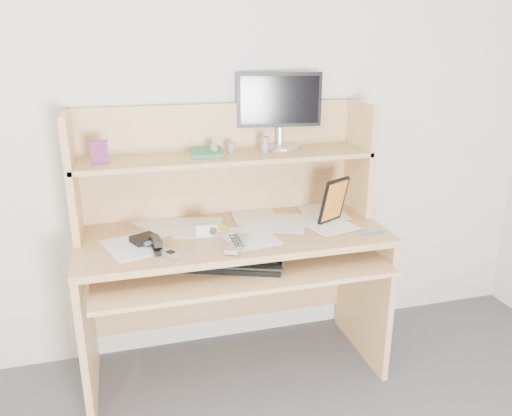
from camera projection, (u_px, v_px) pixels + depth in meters
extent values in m
cube|color=beige|center=(218.00, 113.00, 2.43)|extent=(3.60, 0.04, 2.50)
cube|color=tan|center=(234.00, 235.00, 2.30)|extent=(1.40, 0.60, 0.03)
cube|color=tan|center=(87.00, 327.00, 2.25)|extent=(0.03, 0.56, 0.72)
cube|color=tan|center=(363.00, 289.00, 2.59)|extent=(0.03, 0.56, 0.72)
cube|color=tan|center=(223.00, 285.00, 2.69)|extent=(1.34, 0.02, 0.41)
cube|color=tan|center=(240.00, 264.00, 2.22)|extent=(1.28, 0.55, 0.02)
cube|color=tan|center=(220.00, 160.00, 2.47)|extent=(1.40, 0.02, 0.55)
cube|color=tan|center=(72.00, 176.00, 2.17)|extent=(0.03, 0.30, 0.55)
cube|color=tan|center=(359.00, 158.00, 2.51)|extent=(0.03, 0.30, 0.55)
cube|color=tan|center=(226.00, 157.00, 2.33)|extent=(1.38, 0.30, 0.02)
cube|color=white|center=(234.00, 231.00, 2.29)|extent=(1.32, 0.54, 0.01)
cube|color=black|center=(227.00, 264.00, 2.17)|extent=(0.51, 0.33, 0.02)
cube|color=black|center=(227.00, 261.00, 2.17)|extent=(0.47, 0.31, 0.01)
cube|color=gray|center=(237.00, 244.00, 2.12)|extent=(0.14, 0.20, 0.02)
cube|color=#A3A3A5|center=(170.00, 253.00, 2.03)|extent=(0.08, 0.09, 0.02)
cube|color=black|center=(157.00, 244.00, 2.09)|extent=(0.05, 0.15, 0.04)
cube|color=black|center=(144.00, 239.00, 2.17)|extent=(0.13, 0.12, 0.03)
cube|color=yellow|center=(219.00, 229.00, 2.32)|extent=(0.08, 0.08, 0.01)
cube|color=#BEBDC0|center=(206.00, 230.00, 2.22)|extent=(0.10, 0.04, 0.06)
cube|color=black|center=(334.00, 200.00, 2.37)|extent=(0.15, 0.09, 0.22)
cylinder|color=blue|center=(372.00, 232.00, 2.26)|extent=(0.13, 0.01, 0.01)
cube|color=maroon|center=(99.00, 152.00, 2.13)|extent=(0.08, 0.03, 0.10)
cube|color=#348358|center=(207.00, 153.00, 2.32)|extent=(0.17, 0.22, 0.02)
cylinder|color=black|center=(214.00, 150.00, 2.31)|extent=(0.04, 0.04, 0.05)
cylinder|color=white|center=(265.00, 147.00, 2.36)|extent=(0.05, 0.05, 0.06)
cylinder|color=black|center=(231.00, 148.00, 2.36)|extent=(0.05, 0.05, 0.05)
cylinder|color=white|center=(265.00, 144.00, 2.36)|extent=(0.05, 0.05, 0.07)
cylinder|color=#BCBCC1|center=(280.00, 146.00, 2.48)|extent=(0.21, 0.21, 0.01)
cylinder|color=#BCBCC1|center=(280.00, 136.00, 2.47)|extent=(0.03, 0.03, 0.09)
cube|color=black|center=(279.00, 100.00, 2.43)|extent=(0.42, 0.08, 0.26)
cube|color=black|center=(280.00, 100.00, 2.41)|extent=(0.38, 0.06, 0.23)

